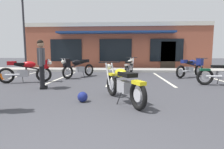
{
  "coord_description": "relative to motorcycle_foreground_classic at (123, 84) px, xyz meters",
  "views": [
    {
      "loc": [
        0.58,
        -1.67,
        1.22
      ],
      "look_at": [
        0.23,
        3.96,
        0.55
      ],
      "focal_mm": 28.75,
      "sensor_mm": 36.0,
      "label": 1
    }
  ],
  "objects": [
    {
      "name": "painted_stall_lines",
      "position": [
        -0.58,
        4.36,
        -0.46
      ],
      "size": [
        10.07,
        4.8,
        0.01
      ],
      "color": "silver",
      "rests_on": "ground_plane"
    },
    {
      "name": "motorcycle_silver_naked",
      "position": [
        -3.94,
        2.74,
        0.07
      ],
      "size": [
        2.04,
        0.99,
        0.98
      ],
      "color": "black",
      "rests_on": "ground_plane"
    },
    {
      "name": "parking_lot_lamp_post",
      "position": [
        -6.32,
        6.74,
        2.66
      ],
      "size": [
        0.24,
        0.76,
        4.79
      ],
      "color": "#2D2D33",
      "rests_on": "ground_plane"
    },
    {
      "name": "sidewalk_kerb",
      "position": [
        -0.58,
        7.96,
        -0.39
      ],
      "size": [
        22.0,
        1.8,
        0.14
      ],
      "primitive_type": "cube",
      "color": "#A8A59E",
      "rests_on": "ground_plane"
    },
    {
      "name": "brick_storefront_building",
      "position": [
        -0.58,
        12.13,
        1.32
      ],
      "size": [
        14.46,
        6.33,
        3.56
      ],
      "color": "brown",
      "rests_on": "ground_plane"
    },
    {
      "name": "traffic_cone",
      "position": [
        -5.74,
        3.5,
        -0.2
      ],
      "size": [
        0.34,
        0.34,
        0.53
      ],
      "color": "orange",
      "rests_on": "ground_plane"
    },
    {
      "name": "person_in_shorts_foreground",
      "position": [
        -2.77,
        1.49,
        0.49
      ],
      "size": [
        0.37,
        0.6,
        1.68
      ],
      "color": "black",
      "rests_on": "ground_plane"
    },
    {
      "name": "motorcycle_foreground_classic",
      "position": [
        0.0,
        0.0,
        0.0
      ],
      "size": [
        1.21,
        1.94,
        0.98
      ],
      "color": "black",
      "rests_on": "ground_plane"
    },
    {
      "name": "motorcycle_black_cruiser",
      "position": [
        3.51,
        4.91,
        0.07
      ],
      "size": [
        1.83,
        1.41,
        0.98
      ],
      "color": "black",
      "rests_on": "ground_plane"
    },
    {
      "name": "motorcycle_green_cafe_racer",
      "position": [
        0.36,
        5.89,
        0.0
      ],
      "size": [
        0.8,
        2.08,
        0.98
      ],
      "color": "black",
      "rests_on": "ground_plane"
    },
    {
      "name": "motorcycle_red_sportbike",
      "position": [
        -2.3,
        4.41,
        0.07
      ],
      "size": [
        1.4,
        1.84,
        0.98
      ],
      "color": "black",
      "rests_on": "ground_plane"
    },
    {
      "name": "ground_plane",
      "position": [
        -0.58,
        0.71,
        -0.46
      ],
      "size": [
        80.0,
        80.0,
        0.0
      ],
      "primitive_type": "plane",
      "color": "#3D3D42"
    },
    {
      "name": "helmet_on_pavement",
      "position": [
        -1.01,
        -0.09,
        -0.33
      ],
      "size": [
        0.26,
        0.26,
        0.26
      ],
      "color": "navy",
      "rests_on": "ground_plane"
    }
  ]
}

